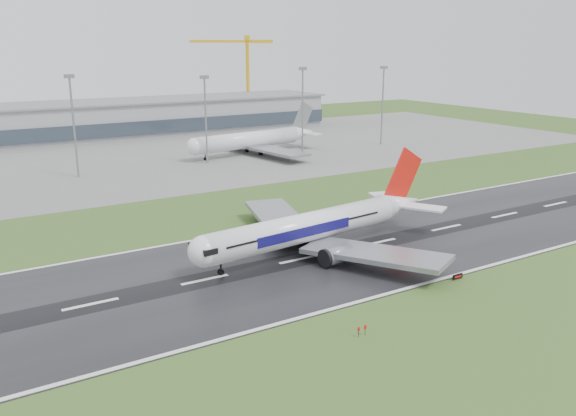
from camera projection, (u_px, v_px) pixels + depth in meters
ground at (299, 260)px, 116.07m from camera, size 520.00×520.00×0.00m
runway at (299, 259)px, 116.05m from camera, size 400.00×45.00×0.10m
apron at (117, 159)px, 218.86m from camera, size 400.00×130.00×0.08m
terminal at (78, 121)px, 266.23m from camera, size 240.00×36.00×15.00m
main_airliner at (320, 207)px, 119.91m from camera, size 65.61×63.10×17.62m
parked_airliner at (252, 131)px, 226.55m from camera, size 67.93×64.41×17.70m
tower_crane at (248, 79)px, 322.04m from camera, size 46.03×8.23×45.39m
runway_sign at (458, 277)px, 106.15m from camera, size 2.28×0.91×1.04m
floodmast_2 at (74, 129)px, 184.50m from camera, size 0.64×0.64×30.80m
floodmast_3 at (206, 122)px, 207.04m from camera, size 0.64×0.64×29.34m
floodmast_4 at (302, 112)px, 226.95m from camera, size 0.64×0.64×31.45m
floodmast_5 at (382, 107)px, 246.91m from camera, size 0.64×0.64×31.06m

